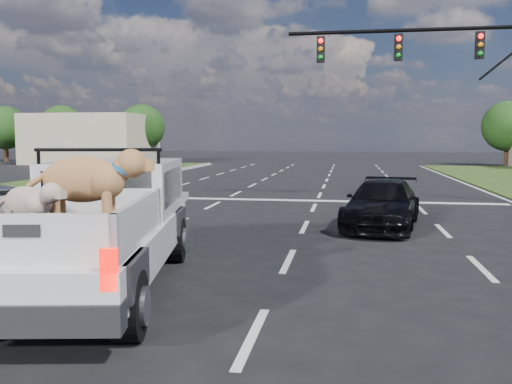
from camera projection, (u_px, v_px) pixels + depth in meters
ground at (200, 258)px, 10.63m from camera, size 160.00×160.00×0.00m
road_markings at (255, 212)px, 17.07m from camera, size 17.75×60.00×0.01m
traffic_signal at (473, 71)px, 19.27m from camera, size 9.11×0.31×7.00m
building_left at (92, 139)px, 49.03m from camera, size 10.00×8.00×4.40m
tree_far_a at (5, 128)px, 52.53m from camera, size 4.20×4.20×5.40m
tree_far_b at (62, 128)px, 51.54m from camera, size 4.20×4.20×5.40m
tree_far_c at (142, 127)px, 50.22m from camera, size 4.20×4.20×5.40m
tree_far_d at (508, 126)px, 44.95m from camera, size 4.20×4.20×5.40m
pickup_truck at (100, 222)px, 8.46m from camera, size 3.11×6.13×2.19m
black_coupe at (382, 204)px, 14.13m from camera, size 2.46×4.50×1.24m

